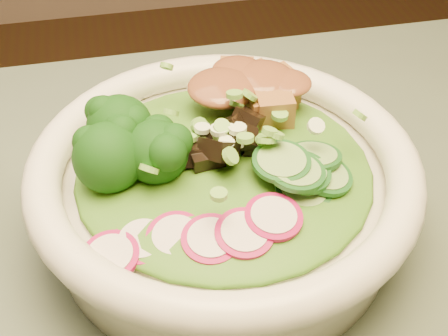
{
  "coord_description": "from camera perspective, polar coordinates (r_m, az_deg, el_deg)",
  "views": [
    {
      "loc": [
        0.03,
        -0.24,
        1.12
      ],
      "look_at": [
        0.1,
        0.11,
        0.81
      ],
      "focal_mm": 50.0,
      "sensor_mm": 36.0,
      "label": 1
    }
  ],
  "objects": [
    {
      "name": "salad_bowl",
      "position": [
        0.49,
        -0.0,
        -1.89
      ],
      "size": [
        0.3,
        0.3,
        0.08
      ],
      "rotation": [
        0.0,
        0.0,
        -0.3
      ],
      "color": "white",
      "rests_on": "dining_table"
    },
    {
      "name": "peanut_sauce",
      "position": [
        0.51,
        1.59,
        7.58
      ],
      "size": [
        0.08,
        0.06,
        0.02
      ],
      "primitive_type": "ellipsoid",
      "color": "brown",
      "rests_on": "tofu_cubes"
    },
    {
      "name": "mushroom_heap",
      "position": [
        0.47,
        0.29,
        2.63
      ],
      "size": [
        0.1,
        0.1,
        0.04
      ],
      "primitive_type": null,
      "rotation": [
        0.0,
        0.0,
        -0.3
      ],
      "color": "black",
      "rests_on": "salad_bowl"
    },
    {
      "name": "cucumber_slices",
      "position": [
        0.46,
        8.91,
        0.26
      ],
      "size": [
        0.1,
        0.1,
        0.04
      ],
      "primitive_type": null,
      "rotation": [
        0.0,
        0.0,
        -0.3
      ],
      "color": "#89AC5F",
      "rests_on": "salad_bowl"
    },
    {
      "name": "scallion_garnish",
      "position": [
        0.45,
        0.0,
        2.69
      ],
      "size": [
        0.21,
        0.21,
        0.03
      ],
      "primitive_type": null,
      "color": "#70B43F",
      "rests_on": "salad_bowl"
    },
    {
      "name": "radish_slices",
      "position": [
        0.42,
        -1.34,
        -5.99
      ],
      "size": [
        0.13,
        0.08,
        0.02
      ],
      "primitive_type": null,
      "rotation": [
        0.0,
        0.0,
        -0.3
      ],
      "color": "#9A0B48",
      "rests_on": "salad_bowl"
    },
    {
      "name": "lettuce_bed",
      "position": [
        0.47,
        0.0,
        0.09
      ],
      "size": [
        0.23,
        0.23,
        0.03
      ],
      "primitive_type": "ellipsoid",
      "color": "#255D13",
      "rests_on": "salad_bowl"
    },
    {
      "name": "broccoli_florets",
      "position": [
        0.47,
        -8.36,
        2.54
      ],
      "size": [
        0.11,
        0.1,
        0.05
      ],
      "primitive_type": null,
      "rotation": [
        0.0,
        0.0,
        -0.3
      ],
      "color": "black",
      "rests_on": "salad_bowl"
    },
    {
      "name": "tofu_cubes",
      "position": [
        0.52,
        1.56,
        6.25
      ],
      "size": [
        0.11,
        0.09,
        0.04
      ],
      "primitive_type": null,
      "rotation": [
        0.0,
        0.0,
        -0.3
      ],
      "color": "olive",
      "rests_on": "salad_bowl"
    }
  ]
}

